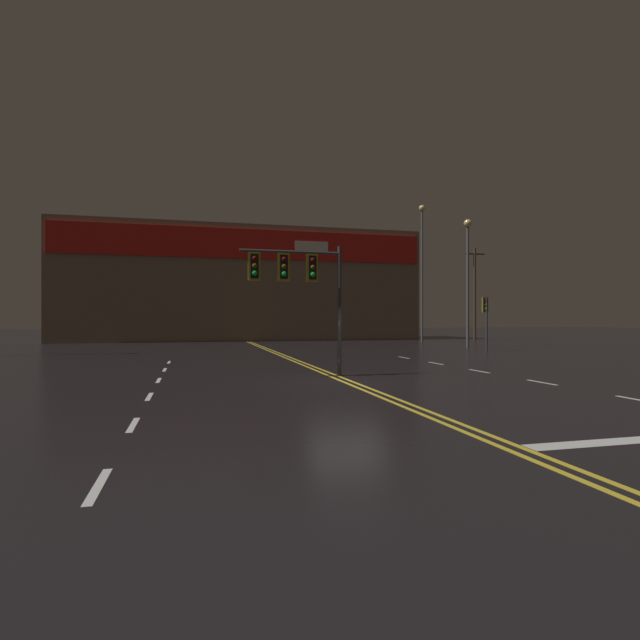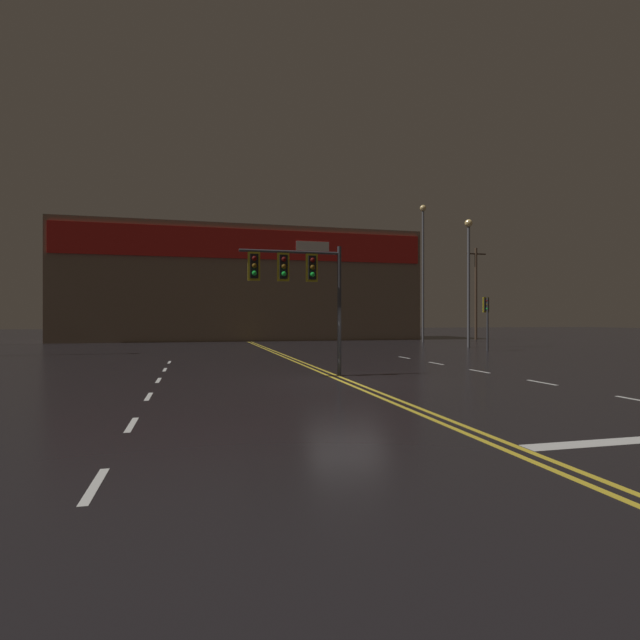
{
  "view_description": "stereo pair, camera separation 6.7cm",
  "coord_description": "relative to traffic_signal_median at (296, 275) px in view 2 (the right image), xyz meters",
  "views": [
    {
      "loc": [
        -4.86,
        -15.5,
        2.01
      ],
      "look_at": [
        0.0,
        3.58,
        2.0
      ],
      "focal_mm": 28.0,
      "sensor_mm": 36.0,
      "label": 1
    },
    {
      "loc": [
        -4.79,
        -15.52,
        2.01
      ],
      "look_at": [
        0.0,
        3.58,
        2.0
      ],
      "focal_mm": 28.0,
      "sensor_mm": 36.0,
      "label": 2
    }
  ],
  "objects": [
    {
      "name": "utility_pole_row",
      "position": [
        -2.1,
        27.95,
        2.13
      ],
      "size": [
        48.52,
        0.26,
        12.35
      ],
      "color": "#4C3828",
      "rests_on": "ground"
    },
    {
      "name": "traffic_signal_median",
      "position": [
        0.0,
        0.0,
        0.0
      ],
      "size": [
        3.65,
        0.36,
        4.64
      ],
      "color": "#38383D",
      "rests_on": "ground"
    },
    {
      "name": "traffic_signal_corner_northeast",
      "position": [
        14.87,
        11.44,
        -1.03
      ],
      "size": [
        0.42,
        0.36,
        3.47
      ],
      "color": "#38383D",
      "rests_on": "ground"
    },
    {
      "name": "streetlight_near_right",
      "position": [
        15.78,
        15.16,
        2.36
      ],
      "size": [
        0.56,
        0.56,
        9.28
      ],
      "color": "#59595E",
      "rests_on": "ground"
    },
    {
      "name": "streetlight_median_approach",
      "position": [
        16.34,
        23.74,
        3.97
      ],
      "size": [
        0.56,
        0.56,
        12.27
      ],
      "color": "#59595E",
      "rests_on": "ground"
    },
    {
      "name": "road_markings",
      "position": [
        2.67,
        -3.58,
        -3.58
      ],
      "size": [
        17.74,
        60.0,
        0.01
      ],
      "color": "gold",
      "rests_on": "ground"
    },
    {
      "name": "building_backdrop",
      "position": [
        1.36,
        33.93,
        1.88
      ],
      "size": [
        34.37,
        10.23,
        10.89
      ],
      "color": "#7A6651",
      "rests_on": "ground"
    },
    {
      "name": "ground_plane",
      "position": [
        1.36,
        -1.67,
        -3.58
      ],
      "size": [
        200.0,
        200.0,
        0.0
      ],
      "primitive_type": "plane",
      "color": "black"
    }
  ]
}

